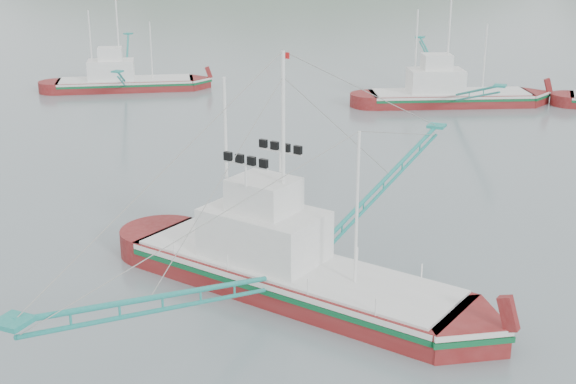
% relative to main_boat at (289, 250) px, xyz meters
% --- Properties ---
extents(ground, '(1200.00, 1200.00, 0.00)m').
position_rel_main_boat_xyz_m(ground, '(-1.79, -2.18, -1.99)').
color(ground, slate).
rests_on(ground, ground).
extents(main_boat, '(16.02, 27.84, 11.38)m').
position_rel_main_boat_xyz_m(main_boat, '(0.00, 0.00, 0.00)').
color(main_boat, maroon).
rests_on(main_boat, ground).
extents(bg_boat_far, '(16.07, 23.90, 10.38)m').
position_rel_main_boat_xyz_m(bg_boat_far, '(-2.58, 40.30, 0.17)').
color(bg_boat_far, maroon).
rests_on(bg_boat_far, ground).
extents(bg_boat_left, '(16.41, 21.26, 9.48)m').
position_rel_main_boat_xyz_m(bg_boat_left, '(-32.70, 34.00, 0.02)').
color(bg_boat_left, maroon).
rests_on(bg_boat_left, ground).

